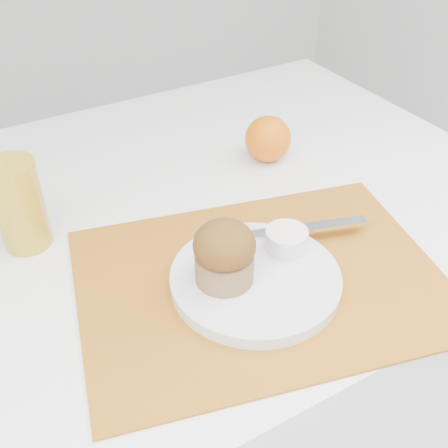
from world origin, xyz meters
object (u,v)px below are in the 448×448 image
table (166,370)px  orange (268,139)px  juice_glass (19,205)px  plate (255,279)px  muffin (224,253)px

table → orange: orange is taller
table → juice_glass: (-0.18, 0.02, 0.44)m
plate → juice_glass: (-0.23, 0.24, 0.05)m
plate → muffin: size_ratio=2.29×
muffin → table: bearing=93.5°
orange → muffin: size_ratio=0.83×
plate → orange: 0.33m
table → muffin: muffin is taller
plate → muffin: bearing=161.2°
plate → orange: orange is taller
juice_glass → muffin: (0.19, -0.23, -0.00)m
table → muffin: size_ratio=12.48×
orange → muffin: 0.34m
plate → orange: size_ratio=2.76×
juice_glass → plate: bearing=-46.2°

